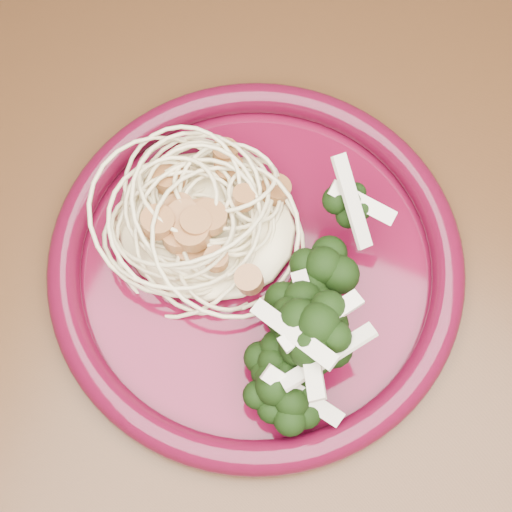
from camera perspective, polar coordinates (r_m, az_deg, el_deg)
The scene contains 6 objects.
dining_table at distance 0.57m, azimuth 0.56°, elevation -8.95°, with size 1.20×0.80×0.75m.
dinner_plate at distance 0.48m, azimuth 0.00°, elevation -0.43°, with size 0.34×0.34×0.02m.
spaghetti_pile at distance 0.48m, azimuth -4.13°, elevation 3.01°, with size 0.13×0.11×0.03m, color beige.
scallop_cluster at distance 0.45m, azimuth -4.41°, elevation 4.78°, with size 0.11×0.11×0.04m, color #A56D3D, non-canonical shape.
broccoli_pile at distance 0.45m, azimuth 5.40°, elevation -3.44°, with size 0.08×0.14×0.05m, color black.
onion_garnish at distance 0.42m, azimuth 5.76°, elevation -2.16°, with size 0.06×0.09×0.05m, color beige, non-canonical shape.
Camera 1 is at (0.04, -0.12, 1.21)m, focal length 50.00 mm.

